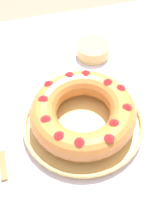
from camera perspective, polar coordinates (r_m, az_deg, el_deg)
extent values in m
plane|color=gray|center=(1.47, 0.15, -20.60)|extent=(8.00, 8.00, 0.00)
cube|color=silver|center=(0.79, 0.26, -4.79)|extent=(1.23, 1.25, 0.03)
cylinder|color=brown|center=(1.56, 14.20, 9.02)|extent=(0.06, 0.06, 0.73)
cylinder|color=tan|center=(0.78, 0.00, -2.59)|extent=(0.34, 0.34, 0.01)
torus|color=tan|center=(0.77, 0.00, -1.98)|extent=(0.36, 0.36, 0.01)
torus|color=#C67538|center=(0.73, 0.00, 0.00)|extent=(0.30, 0.30, 0.08)
cone|color=red|center=(0.67, -8.37, -1.52)|extent=(0.04, 0.04, 0.01)
cone|color=red|center=(0.64, -5.48, -4.78)|extent=(0.04, 0.04, 0.01)
cone|color=red|center=(0.63, -1.01, -6.20)|extent=(0.04, 0.04, 0.01)
cone|color=red|center=(0.64, 5.50, -5.36)|extent=(0.04, 0.04, 0.01)
cone|color=red|center=(0.67, 6.69, -2.07)|extent=(0.04, 0.04, 0.01)
cone|color=red|center=(0.70, 9.43, 1.37)|extent=(0.04, 0.04, 0.01)
cone|color=red|center=(0.75, 8.06, 5.57)|extent=(0.03, 0.03, 0.01)
cone|color=red|center=(0.76, 5.31, 6.87)|extent=(0.04, 0.04, 0.01)
cone|color=red|center=(0.78, 0.41, 8.78)|extent=(0.03, 0.03, 0.01)
cone|color=red|center=(0.78, -3.21, 8.41)|extent=(0.04, 0.04, 0.01)
cone|color=red|center=(0.76, -7.74, 6.46)|extent=(0.03, 0.03, 0.01)
cone|color=red|center=(0.72, -8.98, 3.18)|extent=(0.03, 0.03, 0.01)
cube|color=#936038|center=(0.75, -17.22, -11.08)|extent=(0.02, 0.09, 0.01)
cube|color=silver|center=(0.80, -17.80, -5.02)|extent=(0.02, 0.11, 0.00)
cylinder|color=tan|center=(0.99, 2.01, 13.37)|extent=(0.12, 0.12, 0.05)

